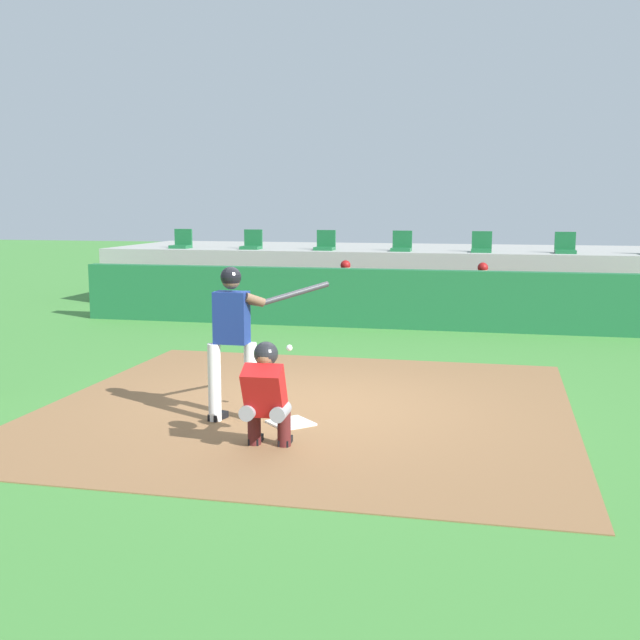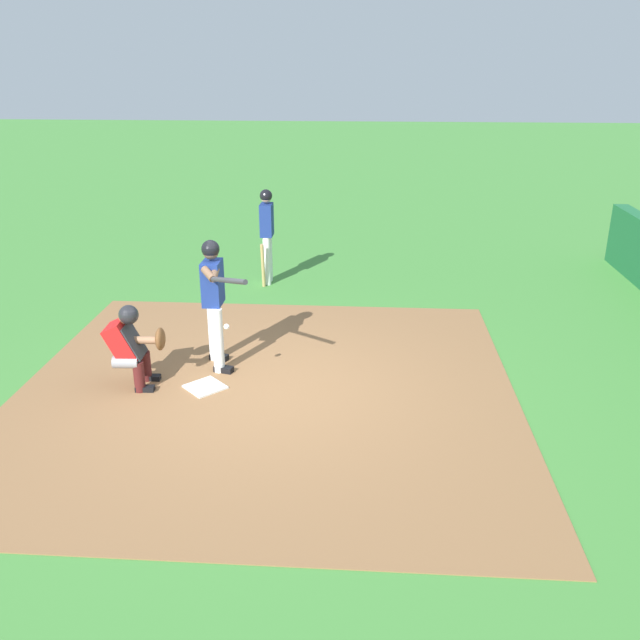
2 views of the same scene
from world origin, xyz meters
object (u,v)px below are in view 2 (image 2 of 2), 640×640
at_px(batter_at_plate, 214,296).
at_px(on_deck_batter, 267,231).
at_px(catcher_crouched, 133,343).
at_px(home_plate, 205,387).

height_order(batter_at_plate, on_deck_batter, batter_at_plate).
distance_m(batter_at_plate, catcher_crouched, 1.22).
bearing_deg(home_plate, batter_at_plate, 177.55).
relative_size(batter_at_plate, on_deck_batter, 1.01).
xyz_separation_m(catcher_crouched, on_deck_batter, (-4.43, 1.11, 0.41)).
xyz_separation_m(home_plate, on_deck_batter, (-4.45, 0.20, 1.00)).
relative_size(batter_at_plate, catcher_crouched, 1.14).
distance_m(home_plate, on_deck_batter, 4.56).
bearing_deg(catcher_crouched, on_deck_batter, 165.94).
xyz_separation_m(home_plate, catcher_crouched, (-0.02, -0.91, 0.59)).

